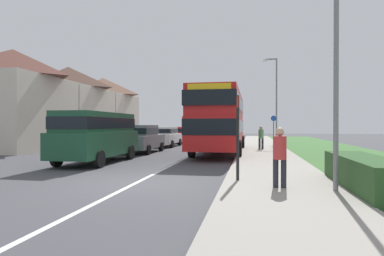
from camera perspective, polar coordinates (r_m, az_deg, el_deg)
ground_plane at (r=9.78m, az=-10.05°, el=-9.71°), size 120.00×120.00×0.00m
lane_marking_centre at (r=17.42m, az=-0.69°, el=-5.20°), size 0.14×60.00×0.01m
pavement_near_side at (r=15.12m, az=13.66°, el=-5.87°), size 3.20×68.00×0.12m
grass_verge_seaward at (r=15.94m, az=29.37°, el=-5.66°), size 6.00×68.00×0.08m
roadside_hedge at (r=9.43m, az=28.68°, el=-7.36°), size 1.10×4.30×0.90m
double_decker_bus at (r=19.91m, az=5.12°, el=1.67°), size 2.80×11.01×3.70m
parked_van_dark_green at (r=15.31m, az=-16.60°, el=-0.89°), size 2.11×5.38×2.31m
parked_car_grey at (r=20.33m, az=-9.11°, el=-1.71°), size 2.00×4.44×1.74m
parked_car_white at (r=25.87m, az=-4.88°, el=-1.38°), size 2.01×4.39×1.61m
parked_car_red at (r=31.20m, az=-2.37°, el=-1.08°), size 2.00×4.00×1.58m
pedestrian_at_stop at (r=8.54m, az=15.42°, el=-4.59°), size 0.34×0.34×1.67m
pedestrian_walking_away at (r=22.24m, az=12.25°, el=-1.47°), size 0.34×0.34×1.67m
bus_stop_sign at (r=9.41m, az=8.19°, el=-0.67°), size 0.09×0.52×2.60m
cycle_route_sign at (r=26.68m, az=14.39°, el=-0.18°), size 0.44×0.08×2.52m
street_lamp_near at (r=8.89m, az=23.73°, el=16.89°), size 1.14×0.20×7.39m
street_lamp_mid at (r=27.37m, az=14.66°, el=5.61°), size 1.14×0.20×7.27m
house_terrace_far_side at (r=30.67m, az=-21.26°, el=3.73°), size 6.01×20.05×6.97m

